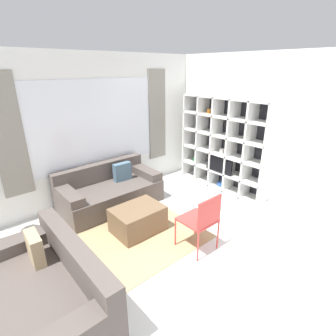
% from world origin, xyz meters
% --- Properties ---
extents(ground_plane, '(16.00, 16.00, 0.00)m').
position_xyz_m(ground_plane, '(0.00, 0.00, 0.00)').
color(ground_plane, silver).
extents(wall_back, '(5.80, 0.11, 2.70)m').
position_xyz_m(wall_back, '(0.00, 3.12, 1.36)').
color(wall_back, white).
rests_on(wall_back, ground_plane).
extents(wall_right, '(0.07, 4.29, 2.70)m').
position_xyz_m(wall_right, '(2.34, 1.55, 1.35)').
color(wall_right, white).
rests_on(wall_right, ground_plane).
extents(area_rug, '(2.74, 1.77, 0.01)m').
position_xyz_m(area_rug, '(-0.74, 1.54, 0.01)').
color(area_rug, tan).
rests_on(area_rug, ground_plane).
extents(shelving_unit, '(0.39, 2.01, 1.90)m').
position_xyz_m(shelving_unit, '(2.13, 1.76, 0.94)').
color(shelving_unit, '#232328').
rests_on(shelving_unit, ground_plane).
extents(couch_main, '(1.79, 0.91, 0.75)m').
position_xyz_m(couch_main, '(-0.08, 2.62, 0.28)').
color(couch_main, '#564C47').
rests_on(couch_main, ground_plane).
extents(couch_side, '(0.91, 1.75, 0.75)m').
position_xyz_m(couch_side, '(-1.74, 0.97, 0.28)').
color(couch_side, '#564C47').
rests_on(couch_side, ground_plane).
extents(ottoman, '(0.76, 0.57, 0.41)m').
position_xyz_m(ottoman, '(-0.19, 1.58, 0.21)').
color(ottoman, brown).
rests_on(ottoman, ground_plane).
extents(folding_chair, '(0.44, 0.46, 0.86)m').
position_xyz_m(folding_chair, '(0.21, 0.62, 0.52)').
color(folding_chair, '#CC3D38').
rests_on(folding_chair, ground_plane).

